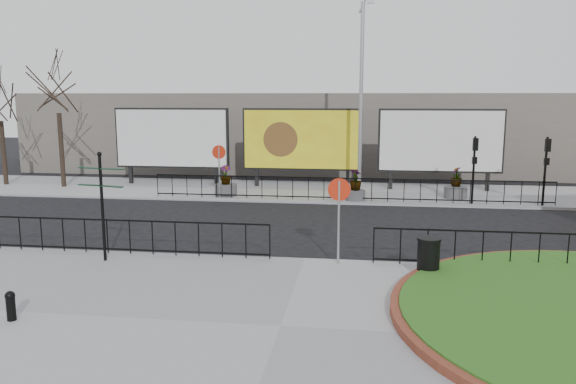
% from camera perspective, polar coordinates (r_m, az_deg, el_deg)
% --- Properties ---
extents(ground, '(90.00, 90.00, 0.00)m').
position_cam_1_polar(ground, '(16.77, 1.72, -7.11)').
color(ground, black).
rests_on(ground, ground).
extents(pavement_near, '(30.00, 10.00, 0.12)m').
position_cam_1_polar(pavement_near, '(12.09, -0.77, -13.70)').
color(pavement_near, gray).
rests_on(pavement_near, ground).
extents(pavement_far, '(44.00, 6.00, 0.12)m').
position_cam_1_polar(pavement_far, '(28.43, 4.20, 0.02)').
color(pavement_far, gray).
rests_on(pavement_far, ground).
extents(railing_near_left, '(10.00, 0.10, 1.10)m').
position_cam_1_polar(railing_near_left, '(17.92, -17.88, -4.27)').
color(railing_near_left, black).
rests_on(railing_near_left, pavement_near).
extents(railing_near_right, '(9.00, 0.10, 1.10)m').
position_cam_1_polar(railing_near_right, '(16.94, 24.16, -5.47)').
color(railing_near_right, black).
rests_on(railing_near_right, pavement_near).
extents(railing_far, '(18.00, 0.10, 1.10)m').
position_cam_1_polar(railing_far, '(25.62, 6.08, 0.29)').
color(railing_far, black).
rests_on(railing_far, pavement_far).
extents(speed_sign_far, '(0.64, 0.07, 2.47)m').
position_cam_1_polar(speed_sign_far, '(26.39, -7.02, 3.28)').
color(speed_sign_far, gray).
rests_on(speed_sign_far, pavement_far).
extents(speed_sign_near, '(0.64, 0.07, 2.47)m').
position_cam_1_polar(speed_sign_near, '(15.86, 5.21, -1.01)').
color(speed_sign_near, gray).
rests_on(speed_sign_near, pavement_near).
extents(billboard_left, '(6.20, 0.31, 4.10)m').
position_cam_1_polar(billboard_left, '(30.74, -11.72, 5.35)').
color(billboard_left, black).
rests_on(billboard_left, pavement_far).
extents(billboard_mid, '(6.20, 0.31, 4.10)m').
position_cam_1_polar(billboard_mid, '(29.19, 1.42, 5.32)').
color(billboard_mid, black).
rests_on(billboard_mid, pavement_far).
extents(billboard_right, '(6.20, 0.31, 4.10)m').
position_cam_1_polar(billboard_right, '(29.29, 15.22, 5.00)').
color(billboard_right, black).
rests_on(billboard_right, pavement_far).
extents(lamp_post, '(0.74, 0.18, 9.23)m').
position_cam_1_polar(lamp_post, '(26.97, 7.44, 9.61)').
color(lamp_post, gray).
rests_on(lamp_post, pavement_far).
extents(signal_pole_a, '(0.22, 0.26, 3.00)m').
position_cam_1_polar(signal_pole_a, '(25.92, 18.41, 3.15)').
color(signal_pole_a, black).
rests_on(signal_pole_a, pavement_far).
extents(signal_pole_b, '(0.22, 0.26, 3.00)m').
position_cam_1_polar(signal_pole_b, '(26.65, 24.76, 2.91)').
color(signal_pole_b, black).
rests_on(signal_pole_b, pavement_far).
extents(tree_left, '(2.00, 2.00, 7.00)m').
position_cam_1_polar(tree_left, '(31.62, -22.20, 6.80)').
color(tree_left, '#2D2119').
rests_on(tree_left, pavement_far).
extents(tree_mid, '(2.00, 2.00, 6.20)m').
position_cam_1_polar(tree_mid, '(33.75, -27.10, 5.92)').
color(tree_mid, '#2D2119').
rests_on(tree_mid, pavement_far).
extents(building_backdrop, '(40.00, 10.00, 5.00)m').
position_cam_1_polar(building_backdrop, '(38.08, 5.15, 6.19)').
color(building_backdrop, '#5D5851').
rests_on(building_backdrop, ground).
extents(fingerpost_sign, '(1.49, 0.51, 3.19)m').
position_cam_1_polar(fingerpost_sign, '(16.93, -18.40, -0.35)').
color(fingerpost_sign, black).
rests_on(fingerpost_sign, pavement_near).
extents(bollard, '(0.21, 0.21, 0.65)m').
position_cam_1_polar(bollard, '(13.57, -26.35, -10.19)').
color(bollard, black).
rests_on(bollard, pavement_near).
extents(litter_bin, '(0.63, 0.63, 1.05)m').
position_cam_1_polar(litter_bin, '(15.44, 14.08, -6.41)').
color(litter_bin, black).
rests_on(litter_bin, pavement_near).
extents(planter_a, '(1.06, 1.06, 1.47)m').
position_cam_1_polar(planter_a, '(27.05, -6.33, 0.65)').
color(planter_a, '#4C4C4F').
rests_on(planter_a, pavement_far).
extents(planter_b, '(0.90, 0.90, 1.46)m').
position_cam_1_polar(planter_b, '(25.89, 6.87, 0.39)').
color(planter_b, '#4C4C4F').
rests_on(planter_b, pavement_far).
extents(planter_c, '(1.06, 1.06, 1.49)m').
position_cam_1_polar(planter_c, '(27.39, 16.68, 0.43)').
color(planter_c, '#4C4C4F').
rests_on(planter_c, pavement_far).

